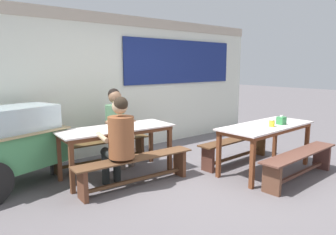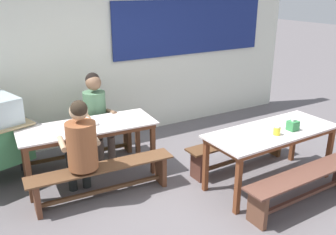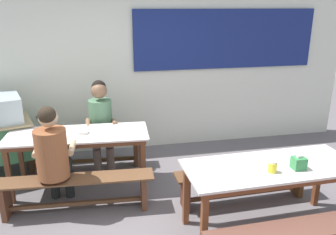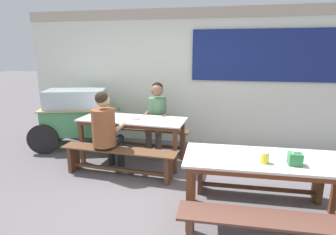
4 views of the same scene
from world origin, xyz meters
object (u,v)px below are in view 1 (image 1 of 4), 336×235
Objects in this scene: dining_table_far at (116,132)px; dining_table_near at (266,129)px; tissue_box at (281,120)px; bench_far_back at (102,149)px; bench_far_front at (136,167)px; food_cart at (14,140)px; person_center_facing at (117,122)px; soup_bowl at (121,126)px; condiment_jar at (272,123)px; person_left_back_turned at (119,138)px; bench_near_front at (300,161)px; bench_near_back at (236,146)px.

dining_table_near is (2.00, -1.36, 0.00)m from dining_table_far.
bench_far_back is at bearing 136.61° from tissue_box.
food_cart is at bearing 140.06° from bench_far_front.
person_center_facing is 8.72× the size of soup_bowl.
food_cart is 1.36× the size of person_center_facing.
tissue_box is (2.19, -2.07, 0.54)m from bench_far_back.
dining_table_far is 15.63× the size of condiment_jar.
person_left_back_turned is at bearing 159.50° from dining_table_near.
bench_far_back is 3.06m from tissue_box.
bench_far_back and bench_near_front have the same top height.
person_left_back_turned is at bearing -104.62° from bench_far_back.
food_cart reaches higher than bench_near_back.
tissue_box is (0.24, -0.71, 0.54)m from bench_near_back.
condiment_jar is (-0.29, -0.01, -0.01)m from tissue_box.
dining_table_far and dining_table_near have the same top height.
tissue_box is (2.22, -1.48, 0.14)m from dining_table_far.
soup_bowl reaches higher than bench_far_front.
person_center_facing is at bearing -0.30° from food_cart.
dining_table_far is 1.01× the size of food_cart.
dining_table_near is at bearing -88.39° from bench_near_back.
bench_near_back is 14.87× the size of condiment_jar.
bench_far_front is 1.01× the size of bench_near_front.
tissue_box is at bearing -33.70° from dining_table_far.
bench_near_front is at bearing -32.19° from person_left_back_turned.
bench_far_front is 2.03m from bench_near_back.
person_center_facing is at bearing 65.71° from soup_bowl.
person_left_back_turned is 0.99× the size of person_center_facing.
person_center_facing reaches higher than dining_table_near.
person_center_facing reaches higher than person_left_back_turned.
condiment_jar reaches higher than bench_near_back.
food_cart reaches higher than dining_table_near.
dining_table_far is at bearing 158.80° from bench_near_back.
bench_near_front is 0.74m from tissue_box.
person_center_facing reaches higher than condiment_jar.
dining_table_far is at bearing 142.29° from condiment_jar.
tissue_box is at bearing -34.20° from soup_bowl.
bench_near_front is 2.72m from person_left_back_turned.
dining_table_far is 2.42m from dining_table_near.
dining_table_near is 2.41m from person_left_back_turned.
soup_bowl is (-1.92, 0.75, 0.50)m from bench_near_back.
bench_far_back is 0.98× the size of bench_near_front.
person_left_back_turned reaches higher than bench_near_back.
person_center_facing is at bearing 61.46° from person_left_back_turned.
bench_near_back is 11.73× the size of tissue_box.
bench_far_back is at bearing 93.04° from soup_bowl.
bench_far_back is 11.94× the size of tissue_box.
bench_far_back is 15.14× the size of condiment_jar.
bench_far_front is at bearing 146.52° from bench_near_front.
dining_table_near is 1.01× the size of bench_near_front.
dining_table_near is 1.39× the size of person_left_back_turned.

